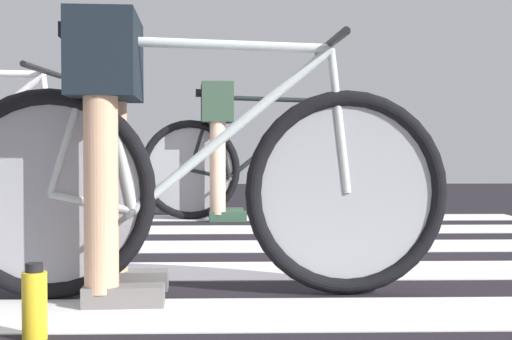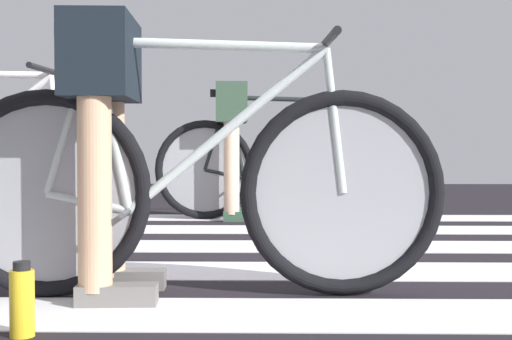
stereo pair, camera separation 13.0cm
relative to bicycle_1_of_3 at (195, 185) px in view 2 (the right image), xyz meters
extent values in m
cube|color=black|center=(-0.28, 0.73, -0.40)|extent=(18.00, 14.00, 0.02)
cube|color=silver|center=(-0.31, -0.27, -0.38)|extent=(5.20, 0.44, 0.00)
cube|color=silver|center=(-0.35, 0.50, -0.38)|extent=(5.20, 0.44, 0.00)
cube|color=silver|center=(-0.39, 1.24, -0.38)|extent=(5.20, 0.44, 0.00)
cube|color=silver|center=(-0.36, 2.00, -0.38)|extent=(5.20, 0.44, 0.00)
cube|color=silver|center=(-0.41, 2.76, -0.38)|extent=(5.20, 0.44, 0.00)
torus|color=black|center=(-0.50, -0.03, -0.03)|extent=(0.72, 0.09, 0.72)
torus|color=black|center=(0.51, 0.03, -0.03)|extent=(0.72, 0.09, 0.72)
cylinder|color=gray|center=(-0.50, -0.03, -0.03)|extent=(0.61, 0.04, 0.61)
cylinder|color=gray|center=(0.51, 0.03, -0.03)|extent=(0.61, 0.04, 0.61)
cylinder|color=#B0BBBA|center=(0.05, 0.00, 0.48)|extent=(0.80, 0.08, 0.05)
cylinder|color=#B0BBBA|center=(0.11, 0.01, 0.19)|extent=(0.70, 0.07, 0.59)
cylinder|color=#B0BBBA|center=(-0.29, -0.02, 0.20)|extent=(0.15, 0.04, 0.59)
cylinder|color=#B0BBBA|center=(-0.37, -0.02, -0.06)|extent=(0.29, 0.04, 0.09)
cylinder|color=#B0BBBA|center=(-0.43, -0.02, 0.23)|extent=(0.19, 0.04, 0.53)
cylinder|color=#B0BBBA|center=(0.48, 0.03, 0.22)|extent=(0.09, 0.03, 0.50)
cube|color=black|center=(-0.35, -0.02, 0.52)|extent=(0.24, 0.10, 0.05)
cylinder|color=black|center=(0.45, 0.02, 0.49)|extent=(0.06, 0.52, 0.03)
cylinder|color=#4C4C51|center=(-0.23, -0.01, -0.09)|extent=(0.04, 0.34, 0.02)
cylinder|color=tan|center=(-0.32, 0.12, 0.10)|extent=(0.11, 0.11, 0.87)
cylinder|color=tan|center=(-0.31, -0.16, 0.10)|extent=(0.11, 0.11, 0.87)
cube|color=black|center=(-0.32, -0.02, 0.43)|extent=(0.24, 0.42, 0.28)
cube|color=slate|center=(-0.25, 0.13, -0.35)|extent=(0.26, 0.11, 0.07)
cube|color=slate|center=(-0.24, -0.15, -0.35)|extent=(0.26, 0.11, 0.07)
torus|color=black|center=(-0.72, 0.91, -0.03)|extent=(0.72, 0.10, 0.72)
cylinder|color=gray|center=(-0.72, 0.91, -0.03)|extent=(0.61, 0.04, 0.61)
cylinder|color=white|center=(-0.75, 0.91, 0.22)|extent=(0.09, 0.03, 0.50)
cylinder|color=black|center=(-0.78, 0.91, 0.49)|extent=(0.06, 0.52, 0.03)
torus|color=black|center=(-0.21, 2.64, -0.03)|extent=(0.72, 0.11, 0.72)
torus|color=black|center=(0.81, 2.72, -0.03)|extent=(0.72, 0.11, 0.72)
cylinder|color=gray|center=(-0.21, 2.64, -0.03)|extent=(0.61, 0.05, 0.61)
cylinder|color=gray|center=(0.81, 2.72, -0.03)|extent=(0.61, 0.05, 0.61)
cylinder|color=black|center=(0.35, 2.68, 0.48)|extent=(0.80, 0.09, 0.05)
cylinder|color=black|center=(0.41, 2.69, 0.19)|extent=(0.70, 0.08, 0.59)
cylinder|color=black|center=(0.01, 2.66, 0.20)|extent=(0.16, 0.04, 0.59)
cylinder|color=black|center=(-0.07, 2.65, -0.06)|extent=(0.29, 0.05, 0.09)
cylinder|color=black|center=(-0.13, 2.65, 0.23)|extent=(0.19, 0.04, 0.53)
cylinder|color=black|center=(0.78, 2.72, 0.22)|extent=(0.09, 0.04, 0.50)
cube|color=black|center=(-0.05, 2.66, 0.52)|extent=(0.25, 0.11, 0.05)
cylinder|color=black|center=(0.75, 2.71, 0.49)|extent=(0.07, 0.52, 0.03)
cylinder|color=#4C4C51|center=(0.07, 2.66, -0.09)|extent=(0.04, 0.34, 0.02)
cylinder|color=beige|center=(-0.03, 2.80, 0.11)|extent=(0.11, 0.11, 0.89)
cylinder|color=beige|center=(-0.01, 2.52, 0.11)|extent=(0.11, 0.11, 0.89)
cube|color=#2C4131|center=(-0.02, 2.66, 0.45)|extent=(0.25, 0.42, 0.28)
cube|color=#304F3A|center=(0.04, 2.80, -0.35)|extent=(0.27, 0.12, 0.07)
cube|color=#304F3A|center=(0.06, 2.52, -0.35)|extent=(0.27, 0.12, 0.07)
cylinder|color=gold|center=(-0.42, -0.53, -0.29)|extent=(0.07, 0.07, 0.18)
cylinder|color=black|center=(-0.42, -0.53, -0.19)|extent=(0.05, 0.05, 0.02)
camera|label=1|loc=(0.13, -2.43, 0.13)|focal=49.69mm
camera|label=2|loc=(0.26, -2.43, 0.13)|focal=49.69mm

